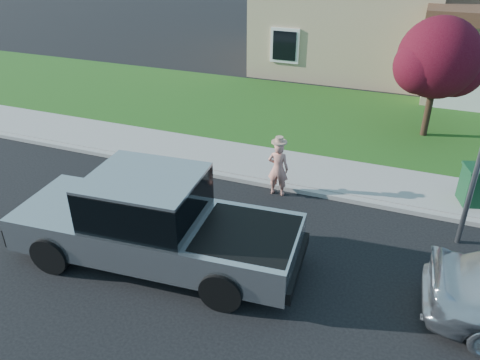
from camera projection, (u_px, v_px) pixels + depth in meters
name	position (u px, v px, depth m)	size (l,w,h in m)	color
ground	(219.00, 244.00, 10.47)	(80.00, 80.00, 0.00)	black
curb	(296.00, 189.00, 12.50)	(40.00, 0.20, 0.12)	gray
sidewalk	(306.00, 171.00, 13.39)	(40.00, 2.00, 0.15)	gray
lawn	(336.00, 119.00, 17.08)	(40.00, 7.00, 0.10)	#183D11
house	(382.00, 0.00, 21.94)	(14.00, 11.30, 6.85)	tan
pickup_truck	(154.00, 223.00, 9.55)	(6.18, 2.53, 1.99)	black
woman	(278.00, 168.00, 12.05)	(0.56, 0.40, 1.64)	tan
ornamental_tree	(439.00, 62.00, 14.48)	(2.79, 2.51, 3.83)	black
trash_bin	(475.00, 185.00, 11.51)	(0.77, 0.84, 0.99)	#0F371D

